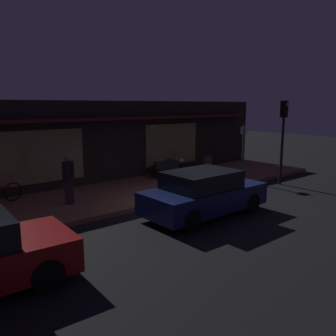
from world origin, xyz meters
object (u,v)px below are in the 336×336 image
at_px(motorcycle, 167,167).
at_px(traffic_light_pole, 283,127).
at_px(parked_car_far, 204,193).
at_px(person_photographer, 68,178).
at_px(trash_bin, 207,163).
at_px(sign_post, 243,148).

relative_size(motorcycle, traffic_light_pole, 0.45).
distance_m(motorcycle, parked_car_far, 5.12).
bearing_deg(person_photographer, trash_bin, 6.98).
bearing_deg(parked_car_far, traffic_light_pole, 8.66).
bearing_deg(motorcycle, parked_car_far, -116.84).
height_order(motorcycle, trash_bin, motorcycle).
xyz_separation_m(motorcycle, person_photographer, (-5.24, -1.16, 0.38)).
distance_m(person_photographer, parked_car_far, 4.50).
bearing_deg(trash_bin, person_photographer, -173.02).
distance_m(person_photographer, sign_post, 7.86).
bearing_deg(parked_car_far, person_photographer, 130.66).
relative_size(person_photographer, trash_bin, 1.80).
xyz_separation_m(sign_post, parked_car_far, (-4.84, -2.30, -0.81)).
distance_m(motorcycle, sign_post, 3.51).
relative_size(person_photographer, traffic_light_pole, 0.46).
bearing_deg(sign_post, traffic_light_pole, -60.91).
bearing_deg(sign_post, parked_car_far, -154.58).
relative_size(motorcycle, person_photographer, 0.97).
bearing_deg(traffic_light_pole, person_photographer, 163.45).
height_order(trash_bin, parked_car_far, parked_car_far).
distance_m(trash_bin, traffic_light_pole, 4.06).
bearing_deg(person_photographer, motorcycle, 12.51).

